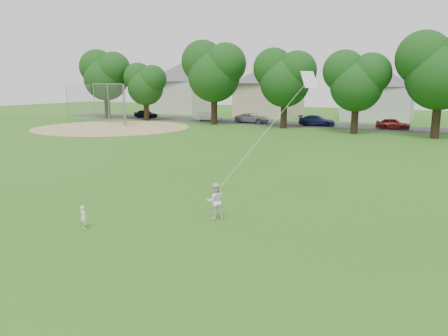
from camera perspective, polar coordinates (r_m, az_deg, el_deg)
The scene contains 10 objects.
ground at distance 15.29m, azimuth -11.15°, elevation -9.02°, with size 160.00×160.00×0.00m, color #2A5E15.
street at distance 54.16m, azimuth 17.77°, elevation 5.11°, with size 90.00×7.00×0.01m, color #2D2D30.
dirt_infield at distance 52.82m, azimuth -14.38°, elevation 5.16°, with size 18.00×18.00×0.02m, color #9E7F51.
toddler at distance 16.63m, azimuth -17.90°, elevation -6.13°, with size 0.32×0.21×0.87m, color silver.
older_boy at distance 16.88m, azimuth -1.15°, elevation -4.32°, with size 0.70×0.54×1.43m, color white.
kite at distance 17.87m, azimuth 5.34°, elevation 4.56°, with size 1.56×2.63×6.51m.
baseball_backstop at distance 58.49m, azimuth -15.29°, elevation 8.10°, with size 11.24×3.57×4.98m.
tree_row at distance 47.98m, azimuth 18.80°, elevation 12.09°, with size 80.27×9.04×11.50m.
parked_cars at distance 53.14m, azimuth 17.51°, elevation 5.69°, with size 65.61×2.28×1.27m.
house_row at distance 63.92m, azimuth 18.84°, elevation 9.99°, with size 76.02×12.69×9.71m.
Camera 1 is at (9.09, -11.14, 5.22)m, focal length 35.00 mm.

